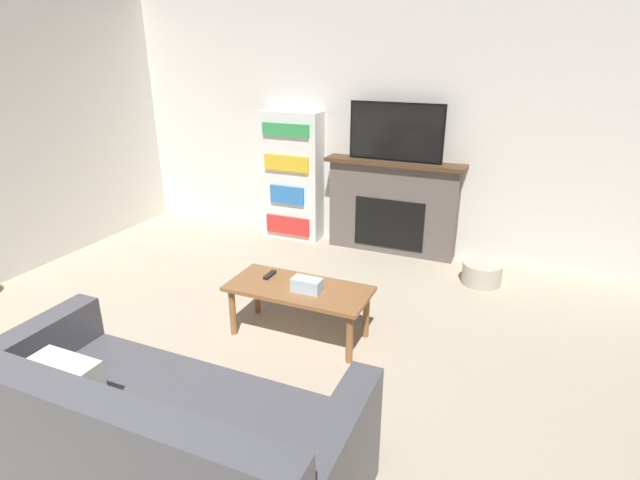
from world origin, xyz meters
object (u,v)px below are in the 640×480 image
bookshelf (292,177)px  couch (152,445)px  tv (396,132)px  storage_basket (482,273)px  fireplace (392,207)px  coffee_table (299,294)px

bookshelf → couch: bearing=-74.6°
tv → bookshelf: bearing=-179.8°
storage_basket → fireplace: bearing=156.2°
tv → coffee_table: (-0.17, -1.94, -0.94)m
fireplace → couch: 3.57m
fireplace → tv: tv is taller
couch → bookshelf: size_ratio=1.37×
tv → couch: tv is taller
fireplace → coffee_table: bearing=-95.1°
bookshelf → storage_basket: bearing=-11.0°
storage_basket → tv: bearing=157.1°
fireplace → tv: bearing=-90.0°
coffee_table → couch: bearing=-91.2°
bookshelf → storage_basket: 2.32m
fireplace → bookshelf: size_ratio=1.01×
fireplace → storage_basket: size_ratio=4.01×
couch → fireplace: bearing=86.7°
fireplace → coffee_table: fireplace is taller
tv → bookshelf: size_ratio=0.67×
bookshelf → storage_basket: (2.20, -0.43, -0.62)m
couch → storage_basket: couch is taller
fireplace → couch: (-0.21, -3.56, -0.22)m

